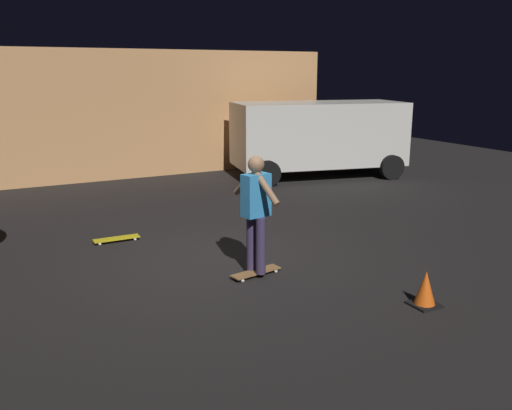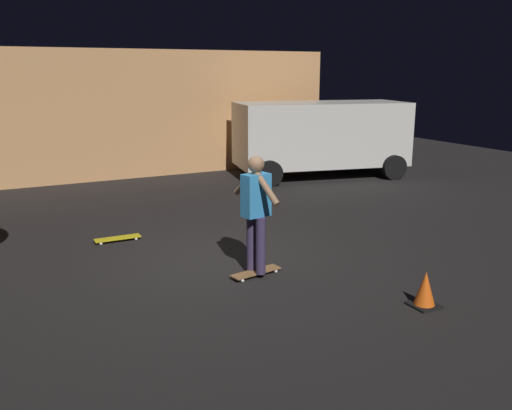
# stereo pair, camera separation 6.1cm
# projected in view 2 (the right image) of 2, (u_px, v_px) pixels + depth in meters

# --- Properties ---
(ground_plane) EXTENTS (28.00, 28.00, 0.00)m
(ground_plane) POSITION_uv_depth(u_px,v_px,m) (223.00, 262.00, 8.39)
(ground_plane) COLOR black
(low_building) EXTENTS (12.46, 3.71, 3.42)m
(low_building) POSITION_uv_depth(u_px,v_px,m) (106.00, 111.00, 15.97)
(low_building) COLOR tan
(low_building) RESTS_ON ground_plane
(parked_van) EXTENTS (4.89, 3.02, 2.03)m
(parked_van) POSITION_uv_depth(u_px,v_px,m) (321.00, 134.00, 14.96)
(parked_van) COLOR silver
(parked_van) RESTS_ON ground_plane
(skateboard_ridden) EXTENTS (0.80, 0.33, 0.07)m
(skateboard_ridden) POSITION_uv_depth(u_px,v_px,m) (256.00, 272.00, 7.81)
(skateboard_ridden) COLOR olive
(skateboard_ridden) RESTS_ON ground_plane
(skateboard_spare) EXTENTS (0.78, 0.23, 0.07)m
(skateboard_spare) POSITION_uv_depth(u_px,v_px,m) (118.00, 238.00, 9.38)
(skateboard_spare) COLOR gold
(skateboard_spare) RESTS_ON ground_plane
(skater) EXTENTS (0.41, 0.98, 1.67)m
(skater) POSITION_uv_depth(u_px,v_px,m) (256.00, 206.00, 7.57)
(skater) COLOR #382D4C
(skater) RESTS_ON skateboard_ridden
(traffic_cone) EXTENTS (0.34, 0.34, 0.46)m
(traffic_cone) POSITION_uv_depth(u_px,v_px,m) (425.00, 290.00, 6.76)
(traffic_cone) COLOR black
(traffic_cone) RESTS_ON ground_plane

